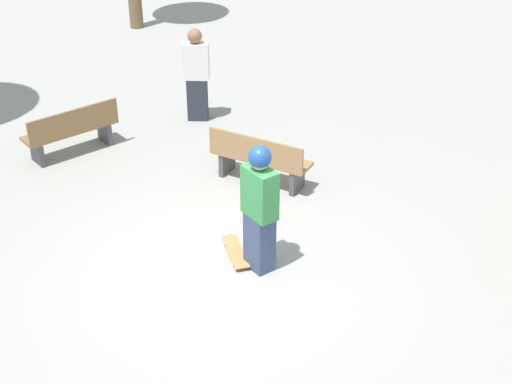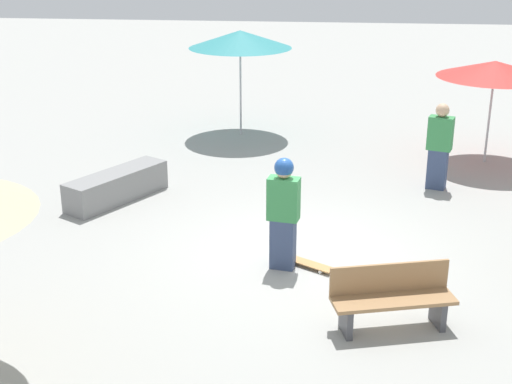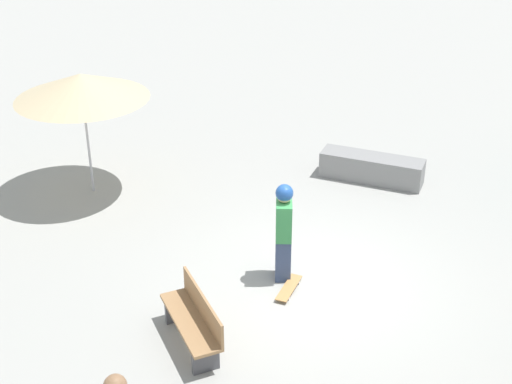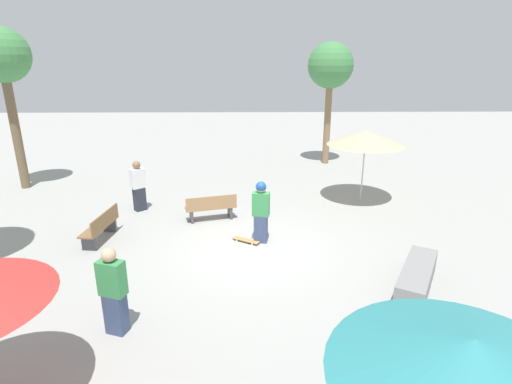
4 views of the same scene
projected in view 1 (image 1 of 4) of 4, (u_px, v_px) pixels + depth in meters
name	position (u px, v px, depth m)	size (l,w,h in m)	color
ground_plane	(223.00, 274.00, 9.19)	(60.00, 60.00, 0.00)	#9E9E99
skater_main	(260.00, 205.00, 8.84)	(0.34, 0.51, 1.76)	#38476B
skateboard	(236.00, 251.00, 9.52)	(0.58, 0.79, 0.07)	#B7844C
bench_near	(72.00, 131.00, 11.88)	(1.64, 0.62, 0.85)	#47474C
bench_far	(259.00, 159.00, 11.02)	(0.85, 1.66, 0.85)	#47474C
bystander_far	(196.00, 75.00, 12.89)	(0.51, 0.52, 1.72)	#282D38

